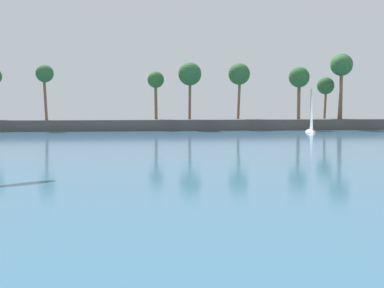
% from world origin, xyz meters
% --- Properties ---
extents(sea, '(220.00, 112.52, 0.06)m').
position_xyz_m(sea, '(0.00, 63.73, 0.03)').
color(sea, '#33607F').
rests_on(sea, ground).
extents(palm_headland, '(85.71, 6.51, 12.83)m').
position_xyz_m(palm_headland, '(0.84, 80.03, 3.84)').
color(palm_headland, '#514C47').
rests_on(palm_headland, ground).
extents(sailboat_near_shore, '(2.31, 5.03, 7.03)m').
position_xyz_m(sailboat_near_shore, '(26.43, 70.43, 0.69)').
color(sailboat_near_shore, white).
rests_on(sailboat_near_shore, sea).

